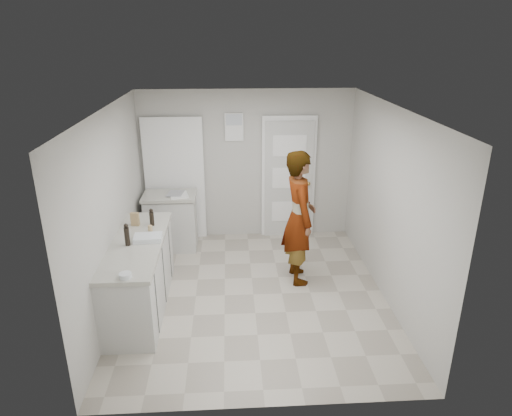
{
  "coord_description": "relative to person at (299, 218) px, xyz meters",
  "views": [
    {
      "loc": [
        -0.29,
        -5.34,
        3.32
      ],
      "look_at": [
        0.06,
        0.4,
        1.1
      ],
      "focal_mm": 32.0,
      "sensor_mm": 36.0,
      "label": 1
    }
  ],
  "objects": [
    {
      "name": "cake_mix_box",
      "position": [
        -2.21,
        -0.09,
        0.07
      ],
      "size": [
        0.12,
        0.07,
        0.18
      ],
      "primitive_type": "cube",
      "rotation": [
        0.0,
        0.0,
        -0.21
      ],
      "color": "olive",
      "rests_on": "main_counter"
    },
    {
      "name": "side_counter",
      "position": [
        -1.9,
        1.14,
        -0.52
      ],
      "size": [
        0.84,
        0.61,
        0.93
      ],
      "color": "silver",
      "rests_on": "ground"
    },
    {
      "name": "egg_bowl",
      "position": [
        -2.05,
        -1.49,
        0.0
      ],
      "size": [
        0.13,
        0.13,
        0.05
      ],
      "color": "silver",
      "rests_on": "main_counter"
    },
    {
      "name": "main_counter",
      "position": [
        -2.1,
        -0.61,
        -0.52
      ],
      "size": [
        0.64,
        1.96,
        0.93
      ],
      "color": "silver",
      "rests_on": "ground"
    },
    {
      "name": "oil_cruet_a",
      "position": [
        -1.98,
        -0.1,
        0.09
      ],
      "size": [
        0.06,
        0.06,
        0.24
      ],
      "color": "black",
      "rests_on": "main_counter"
    },
    {
      "name": "ground",
      "position": [
        -0.65,
        -0.41,
        -0.95
      ],
      "size": [
        4.0,
        4.0,
        0.0
      ],
      "primitive_type": "plane",
      "color": "gray",
      "rests_on": "ground"
    },
    {
      "name": "person",
      "position": [
        0.0,
        0.0,
        0.0
      ],
      "size": [
        0.52,
        0.73,
        1.89
      ],
      "primitive_type": "imported",
      "rotation": [
        0.0,
        0.0,
        1.67
      ],
      "color": "silver",
      "rests_on": "ground"
    },
    {
      "name": "oil_cruet_b",
      "position": [
        -2.19,
        -0.7,
        0.11
      ],
      "size": [
        0.06,
        0.06,
        0.28
      ],
      "color": "black",
      "rests_on": "main_counter"
    },
    {
      "name": "baking_dish",
      "position": [
        -1.97,
        -0.56,
        0.01
      ],
      "size": [
        0.35,
        0.26,
        0.06
      ],
      "rotation": [
        0.0,
        0.0,
        0.06
      ],
      "color": "silver",
      "rests_on": "main_counter"
    },
    {
      "name": "spice_jar",
      "position": [
        -1.98,
        -0.32,
        0.02
      ],
      "size": [
        0.06,
        0.06,
        0.09
      ],
      "primitive_type": "cylinder",
      "color": "tan",
      "rests_on": "main_counter"
    },
    {
      "name": "papers",
      "position": [
        -1.75,
        1.08,
        -0.02
      ],
      "size": [
        0.34,
        0.4,
        0.01
      ],
      "primitive_type": "cube",
      "rotation": [
        0.0,
        0.0,
        0.21
      ],
      "color": "white",
      "rests_on": "side_counter"
    },
    {
      "name": "room_shell",
      "position": [
        -0.83,
        1.55,
        0.08
      ],
      "size": [
        4.0,
        4.0,
        4.0
      ],
      "color": "#BAB8B0",
      "rests_on": "ground"
    }
  ]
}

